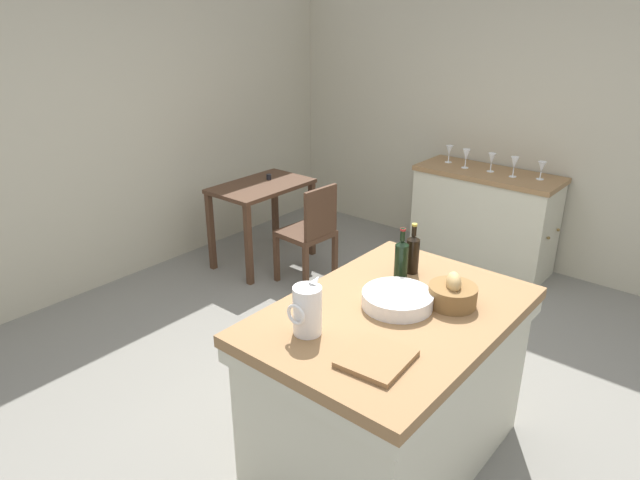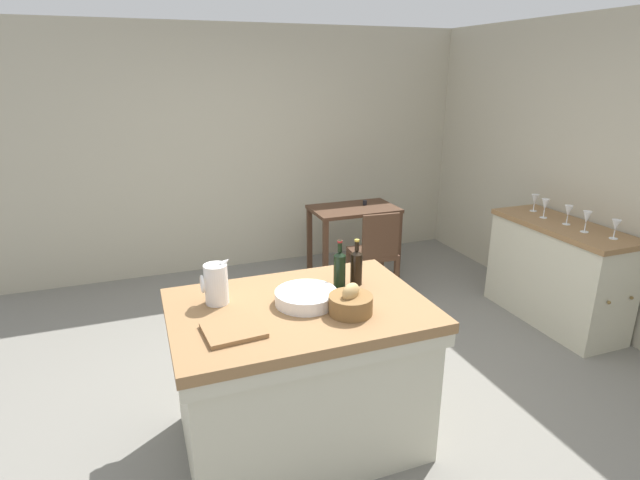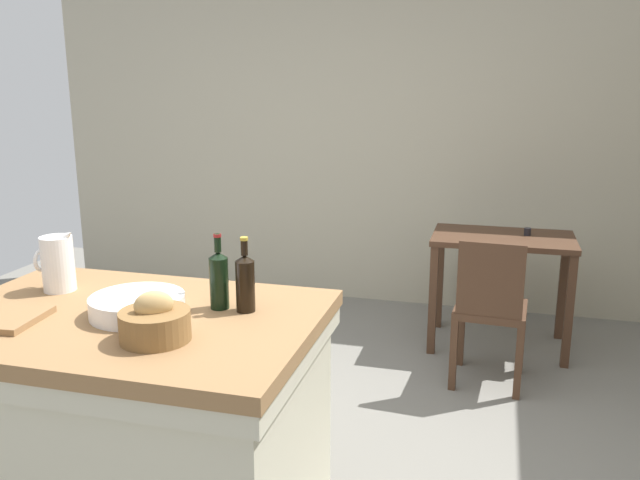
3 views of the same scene
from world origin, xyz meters
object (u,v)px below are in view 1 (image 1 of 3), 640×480
Objects in this scene: cutting_board at (377,359)px; wine_glass_left at (514,163)px; wooden_chair at (310,231)px; wine_glass_far_left at (542,167)px; island_table at (389,381)px; wine_glass_right at (466,155)px; bread_basket at (453,294)px; side_cabinet at (483,219)px; wash_bowl at (397,299)px; writing_desk at (262,197)px; wine_glass_middle at (492,159)px; wine_glass_far_right at (449,151)px; wine_bottle_dark at (413,253)px; wine_bottle_amber at (401,259)px; pitcher at (307,310)px.

cutting_board is 3.05m from wine_glass_left.
wooden_chair is 2.01m from wine_glass_far_left.
wine_glass_right is (2.57, 0.91, 0.53)m from island_table.
bread_basket is (-1.08, -1.85, 0.48)m from wooden_chair.
side_cabinet is 2.69m from wash_bowl.
island_table is at bearing -120.70° from writing_desk.
wine_glass_left is (2.53, 0.46, 0.08)m from wash_bowl.
wine_glass_middle is 0.44m from wine_glass_far_right.
wash_bowl is at bearing -158.59° from wine_bottle_dark.
wine_bottle_dark is 1.81× the size of wine_glass_far_right.
side_cabinet is at bearing -52.11° from writing_desk.
wine_glass_middle reaches higher than wash_bowl.
cutting_board reaches higher than side_cabinet.
wine_glass_right is (-0.03, 0.23, 0.00)m from wine_glass_middle.
wine_glass_right reaches higher than wash_bowl.
wooden_chair is 2.56× the size of wash_bowl.
wine_glass_right is (2.35, 1.11, 0.05)m from bread_basket.
side_cabinet is 0.56m from wine_glass_middle.
island_table is 4.96× the size of cutting_board.
wine_bottle_dark reaches higher than wine_glass_far_right.
wine_glass_middle is at bearing 82.15° from wine_glass_left.
writing_desk is 5.27× the size of wine_glass_right.
wine_bottle_amber reaches higher than wooden_chair.
wine_glass_left is at bearing 10.33° from island_table.
wine_bottle_amber is at bearing -167.02° from wine_glass_middle.
wine_bottle_dark reaches higher than pitcher.
wine_glass_far_right is at bearing 83.46° from side_cabinet.
pitcher is 0.50m from wash_bowl.
side_cabinet is 4.37× the size of wine_bottle_amber.
wine_glass_right is (2.53, 0.91, 0.07)m from wash_bowl.
bread_basket is 0.36m from wine_bottle_amber.
side_cabinet is 5.37× the size of bread_basket.
wine_glass_middle is at bearing 9.41° from pitcher.
wine_glass_middle reaches higher than cutting_board.
wash_bowl reaches higher than wooden_chair.
writing_desk is 2.65m from wash_bowl.
wine_glass_middle is at bearing -36.75° from wooden_chair.
wine_glass_far_left reaches higher than island_table.
writing_desk is at bearing 84.98° from wooden_chair.
bread_basket is 0.83× the size of cutting_board.
pitcher reaches higher than wine_glass_far_left.
wine_glass_far_left is 0.42m from wine_glass_middle.
island_table is at bearing 24.16° from cutting_board.
wooden_chair is at bearing 52.67° from wash_bowl.
wine_glass_far_right is (3.05, 1.30, 0.09)m from cutting_board.
side_cabinet is at bearing 20.49° from bread_basket.
island_table reaches higher than writing_desk.
wooden_chair is at bearing 51.82° from island_table.
pitcher is at bearing 149.80° from bread_basket.
wine_glass_middle is (1.25, -1.60, 0.38)m from writing_desk.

